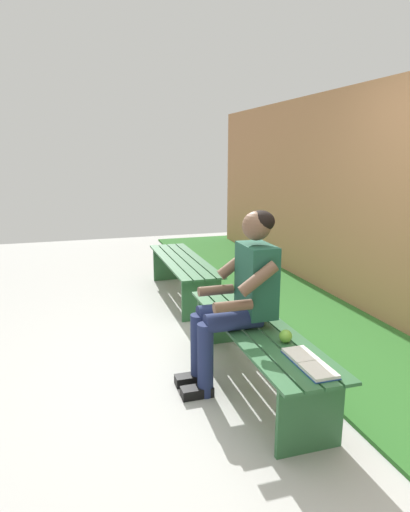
{
  "coord_description": "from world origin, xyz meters",
  "views": [
    {
      "loc": [
        -2.7,
        1.19,
        1.64
      ],
      "look_at": [
        0.74,
        0.15,
        0.8
      ],
      "focal_mm": 31.27,
      "sensor_mm": 36.0,
      "label": 1
    }
  ],
  "objects_px": {
    "bench_far": "(183,268)",
    "book_open": "(309,363)",
    "person_seated": "(240,292)",
    "bench_near": "(256,340)",
    "apple": "(286,336)"
  },
  "relations": [
    {
      "from": "bench_near",
      "to": "person_seated",
      "type": "xyz_separation_m",
      "value": [
        0.06,
        0.1,
        0.34
      ]
    },
    {
      "from": "book_open",
      "to": "bench_near",
      "type": "bearing_deg",
      "value": 5.48
    },
    {
      "from": "person_seated",
      "to": "book_open",
      "type": "relative_size",
      "value": 3.05
    },
    {
      "from": "bench_far",
      "to": "book_open",
      "type": "bearing_deg",
      "value": -178.79
    },
    {
      "from": "bench_near",
      "to": "bench_far",
      "type": "xyz_separation_m",
      "value": [
        2.11,
        0.0,
        -0.0
      ]
    },
    {
      "from": "bench_far",
      "to": "person_seated",
      "type": "bearing_deg",
      "value": 177.19
    },
    {
      "from": "person_seated",
      "to": "apple",
      "type": "height_order",
      "value": "person_seated"
    },
    {
      "from": "person_seated",
      "to": "book_open",
      "type": "xyz_separation_m",
      "value": [
        -0.69,
        -0.16,
        -0.23
      ]
    },
    {
      "from": "bench_near",
      "to": "book_open",
      "type": "height_order",
      "value": "book_open"
    },
    {
      "from": "bench_far",
      "to": "book_open",
      "type": "distance_m",
      "value": 2.75
    },
    {
      "from": "apple",
      "to": "book_open",
      "type": "bearing_deg",
      "value": 177.82
    },
    {
      "from": "bench_near",
      "to": "bench_far",
      "type": "relative_size",
      "value": 1.01
    },
    {
      "from": "person_seated",
      "to": "book_open",
      "type": "bearing_deg",
      "value": -167.03
    },
    {
      "from": "book_open",
      "to": "apple",
      "type": "bearing_deg",
      "value": -1.97
    },
    {
      "from": "apple",
      "to": "person_seated",
      "type": "bearing_deg",
      "value": 24.8
    }
  ]
}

